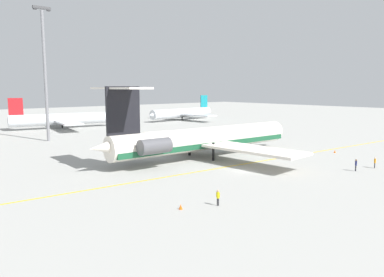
# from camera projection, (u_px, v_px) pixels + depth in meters

# --- Properties ---
(ground) EXTENTS (393.76, 393.76, 0.00)m
(ground) POSITION_uv_depth(u_px,v_px,m) (243.00, 171.00, 55.65)
(ground) COLOR #9E9E99
(main_jetliner) EXTENTS (43.45, 38.64, 12.67)m
(main_jetliner) POSITION_uv_depth(u_px,v_px,m) (201.00, 139.00, 65.55)
(main_jetliner) COLOR silver
(main_jetliner) RESTS_ON ground
(airliner_mid_left) EXTENTS (31.80, 31.59, 9.51)m
(airliner_mid_left) POSITION_uv_depth(u_px,v_px,m) (65.00, 119.00, 114.52)
(airliner_mid_left) COLOR silver
(airliner_mid_left) RESTS_ON ground
(airliner_mid_right) EXTENTS (31.44, 31.13, 9.39)m
(airliner_mid_right) POSITION_uv_depth(u_px,v_px,m) (181.00, 113.00, 141.88)
(airliner_mid_right) COLOR silver
(airliner_mid_right) RESTS_ON ground
(ground_crew_near_nose) EXTENTS (0.46, 0.29, 1.81)m
(ground_crew_near_nose) POSITION_uv_depth(u_px,v_px,m) (356.00, 164.00, 55.39)
(ground_crew_near_nose) COLOR black
(ground_crew_near_nose) RESTS_ON ground
(ground_crew_near_tail) EXTENTS (0.28, 0.44, 1.75)m
(ground_crew_near_tail) POSITION_uv_depth(u_px,v_px,m) (218.00, 196.00, 39.08)
(ground_crew_near_tail) COLOR black
(ground_crew_near_tail) RESTS_ON ground
(ground_crew_portside) EXTENTS (0.36, 0.29, 1.70)m
(ground_crew_portside) POSITION_uv_depth(u_px,v_px,m) (375.00, 161.00, 57.47)
(ground_crew_portside) COLOR black
(ground_crew_portside) RESTS_ON ground
(ground_crew_starboard) EXTENTS (0.44, 0.28, 1.73)m
(ground_crew_starboard) POSITION_uv_depth(u_px,v_px,m) (205.00, 133.00, 93.56)
(ground_crew_starboard) COLOR black
(ground_crew_starboard) RESTS_ON ground
(safety_cone_wingtip) EXTENTS (0.40, 0.40, 0.55)m
(safety_cone_wingtip) POSITION_uv_depth(u_px,v_px,m) (181.00, 207.00, 38.03)
(safety_cone_wingtip) COLOR #EA590F
(safety_cone_wingtip) RESTS_ON ground
(safety_cone_tail) EXTENTS (0.40, 0.40, 0.55)m
(safety_cone_tail) POSITION_uv_depth(u_px,v_px,m) (335.00, 151.00, 71.07)
(safety_cone_tail) COLOR #EA590F
(safety_cone_tail) RESTS_ON ground
(taxiway_centreline) EXTENTS (103.91, 8.40, 0.01)m
(taxiway_centreline) POSITION_uv_depth(u_px,v_px,m) (242.00, 164.00, 60.38)
(taxiway_centreline) COLOR gold
(taxiway_centreline) RESTS_ON ground
(light_mast) EXTENTS (4.00, 0.70, 30.57)m
(light_mast) POSITION_uv_depth(u_px,v_px,m) (45.00, 70.00, 84.68)
(light_mast) COLOR slate
(light_mast) RESTS_ON ground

